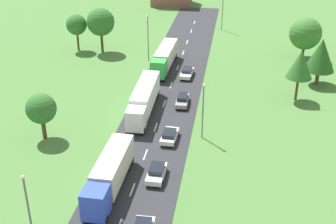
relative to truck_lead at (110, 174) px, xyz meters
name	(u,v)px	position (x,y,z in m)	size (l,w,h in m)	color
road	(149,145)	(2.32, 9.69, -2.13)	(10.00, 140.00, 0.06)	#2B2B30
lane_marking_centre	(142,165)	(2.32, 5.24, -2.09)	(0.16, 121.54, 0.01)	white
truck_lead	(110,174)	(0.00, 0.00, 0.00)	(2.65, 12.04, 3.63)	blue
truck_second	(144,98)	(-0.11, 18.72, 0.04)	(2.74, 13.85, 3.75)	white
truck_third	(165,57)	(0.08, 36.08, -0.03)	(2.84, 12.98, 3.55)	green
car_second	(157,172)	(4.54, 2.84, -1.32)	(1.91, 4.00, 1.48)	white
car_third	(170,136)	(4.73, 11.25, -1.35)	(1.99, 4.10, 1.40)	white
car_fourth	(182,100)	(5.01, 22.00, -1.33)	(1.84, 4.51, 1.46)	gray
car_fifth	(187,72)	(4.43, 32.81, -1.35)	(2.01, 4.62, 1.39)	white
lamppost_lead	(29,214)	(-3.92, -10.54, 2.74)	(0.36, 0.36, 8.82)	slate
lamppost_second	(203,108)	(8.76, 12.78, 2.12)	(0.36, 0.36, 7.62)	slate
lamppost_third	(148,35)	(-3.57, 39.65, 2.62)	(0.36, 0.36, 8.58)	slate
lamppost_fourth	(223,7)	(8.88, 61.12, 2.89)	(0.36, 0.36, 9.12)	slate
tree_oak	(76,25)	(-18.27, 43.08, 2.94)	(3.95, 3.95, 7.11)	#513823
tree_birch	(101,22)	(-13.34, 42.86, 3.76)	(5.28, 5.28, 8.59)	#513823
tree_maple	(41,109)	(-11.42, 9.54, 2.07)	(3.90, 3.90, 6.22)	#513823
tree_pine	(321,55)	(25.81, 32.96, 2.96)	(4.79, 4.79, 7.78)	#513823
tree_elm	(305,34)	(24.82, 45.31, 2.60)	(5.92, 5.92, 7.73)	#513823
tree_ash	(300,64)	(21.86, 26.31, 3.64)	(3.86, 3.86, 7.95)	#513823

